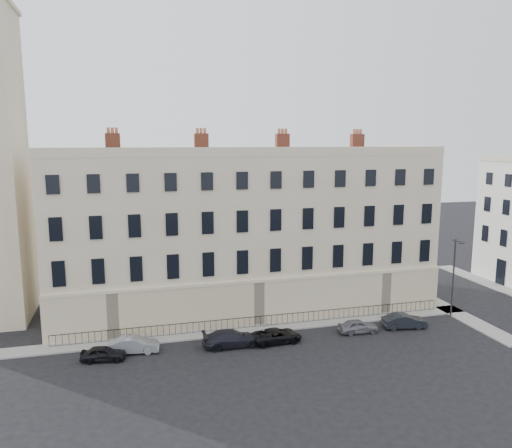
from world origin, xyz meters
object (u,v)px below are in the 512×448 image
(car_b, at_px, (133,345))
(streetlamp, at_px, (454,274))
(car_d, at_px, (277,336))
(car_e, at_px, (358,326))
(car_a, at_px, (103,354))
(car_c, at_px, (231,338))
(car_f, at_px, (404,321))

(car_b, relative_size, streetlamp, 0.53)
(car_d, bearing_deg, streetlamp, -88.57)
(car_d, relative_size, car_e, 1.20)
(car_b, height_order, car_e, car_b)
(car_a, xyz_separation_m, streetlamp, (31.23, 1.51, 3.57))
(car_c, xyz_separation_m, streetlamp, (21.39, 1.38, 3.46))
(car_b, bearing_deg, car_a, 119.20)
(car_a, bearing_deg, car_b, -59.56)
(streetlamp, bearing_deg, car_e, 170.72)
(car_e, bearing_deg, car_b, 90.49)
(car_f, xyz_separation_m, streetlamp, (5.81, 1.40, 3.49))
(car_c, relative_size, streetlamp, 0.62)
(car_d, xyz_separation_m, car_e, (7.40, 0.20, 0.01))
(car_a, height_order, car_c, car_c)
(car_a, distance_m, car_c, 9.84)
(car_d, height_order, car_f, car_f)
(car_f, bearing_deg, car_e, 97.63)
(car_d, relative_size, car_f, 1.07)
(car_f, height_order, streetlamp, streetlamp)
(car_d, relative_size, streetlamp, 0.56)
(car_c, bearing_deg, car_b, 84.73)
(car_c, distance_m, car_f, 15.58)
(car_a, xyz_separation_m, car_b, (2.22, 0.91, 0.09))
(car_c, bearing_deg, streetlamp, -85.65)
(car_b, bearing_deg, car_d, -87.86)
(car_e, xyz_separation_m, car_f, (4.41, -0.06, 0.05))
(car_b, bearing_deg, car_c, -89.06)
(car_c, height_order, car_e, car_c)
(car_d, bearing_deg, car_c, 84.16)
(car_c, distance_m, car_d, 3.78)
(car_e, relative_size, car_f, 0.89)
(car_b, relative_size, car_d, 0.95)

